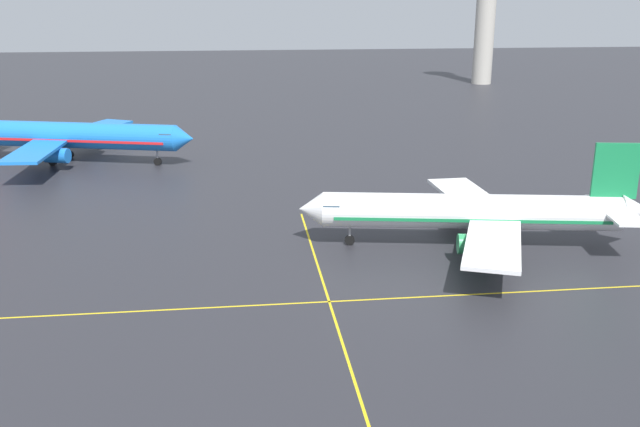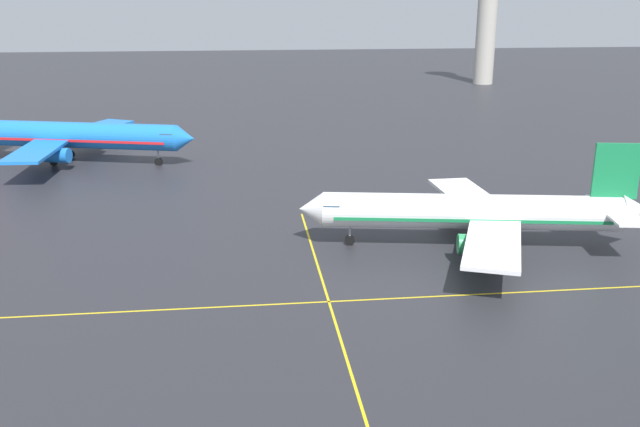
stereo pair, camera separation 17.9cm
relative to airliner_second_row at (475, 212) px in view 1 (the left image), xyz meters
name	(u,v)px [view 1 (the left image)]	position (x,y,z in m)	size (l,w,h in m)	color
airliner_second_row	(475,212)	(0.00, 0.00, 0.00)	(33.15, 28.25, 10.33)	white
airliner_third_row	(68,136)	(-46.19, 41.66, 0.39)	(36.41, 31.02, 11.48)	blue
control_tower	(486,6)	(44.41, 125.13, 16.81)	(8.82, 8.82, 34.77)	#ADA89E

